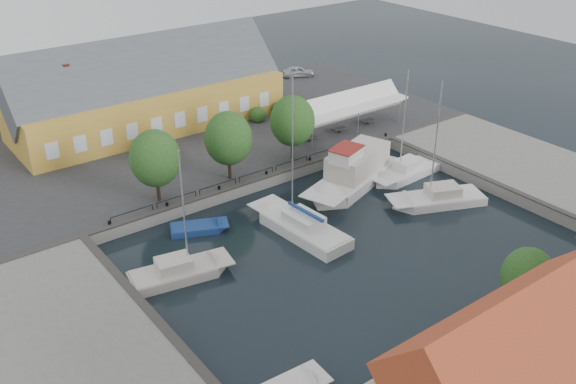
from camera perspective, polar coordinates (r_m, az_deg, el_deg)
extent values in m
plane|color=black|center=(50.75, 4.07, -4.01)|extent=(140.00, 140.00, 0.00)
cube|color=#2D2D30|center=(67.60, -8.69, 4.58)|extent=(56.00, 26.00, 1.00)
cube|color=slate|center=(40.55, -19.05, -14.17)|extent=(12.00, 24.00, 1.00)
cube|color=slate|center=(64.58, 20.32, 1.98)|extent=(12.00, 24.00, 1.00)
cube|color=#383533|center=(57.40, -2.57, 1.20)|extent=(56.00, 0.60, 0.12)
cube|color=#383533|center=(41.52, -11.70, -10.90)|extent=(0.60, 24.00, 0.12)
cube|color=#383533|center=(59.97, 17.31, 1.10)|extent=(0.60, 24.00, 0.12)
cylinder|color=black|center=(52.01, -15.60, -2.68)|extent=(0.24, 0.24, 0.40)
cylinder|color=black|center=(53.64, -10.71, -1.12)|extent=(0.24, 0.24, 0.40)
cylinder|color=black|center=(55.67, -6.14, 0.34)|extent=(0.24, 0.24, 0.40)
cylinder|color=black|center=(58.06, -1.93, 1.69)|extent=(0.24, 0.24, 0.40)
cylinder|color=black|center=(60.78, 1.94, 2.92)|extent=(0.24, 0.24, 0.40)
cylinder|color=black|center=(63.76, 5.46, 4.02)|extent=(0.24, 0.24, 0.40)
cylinder|color=black|center=(66.99, 8.67, 5.01)|extent=(0.24, 0.24, 0.40)
cube|color=gold|center=(70.02, -12.29, 7.49)|extent=(28.00, 10.00, 4.50)
cube|color=#474C51|center=(68.94, -12.58, 10.22)|extent=(28.56, 7.60, 7.60)
cube|color=gold|center=(72.48, -21.48, 6.45)|extent=(6.00, 6.00, 3.50)
cube|color=brown|center=(65.72, -19.12, 10.23)|extent=(0.60, 0.60, 1.20)
cube|color=white|center=(67.41, 5.26, 7.64)|extent=(14.00, 4.00, 0.25)
cylinder|color=silver|center=(62.97, 2.19, 4.96)|extent=(0.10, 0.10, 2.70)
cylinder|color=silver|center=(65.59, 0.21, 5.93)|extent=(0.10, 0.10, 2.70)
cylinder|color=silver|center=(66.64, 6.24, 6.11)|extent=(0.10, 0.10, 2.70)
cylinder|color=silver|center=(69.13, 4.22, 7.00)|extent=(0.10, 0.10, 2.70)
cylinder|color=silver|center=(70.64, 9.86, 7.12)|extent=(0.10, 0.10, 2.70)
cylinder|color=silver|center=(72.99, 7.83, 7.94)|extent=(0.10, 0.10, 2.70)
cylinder|color=black|center=(54.38, -11.46, 0.23)|extent=(0.30, 0.30, 2.10)
ellipsoid|color=#1A4217|center=(53.17, -11.74, 2.95)|extent=(4.20, 4.20, 4.83)
cylinder|color=black|center=(57.29, -5.21, 2.15)|extent=(0.30, 0.30, 2.10)
ellipsoid|color=#1A4217|center=(56.14, -5.33, 4.77)|extent=(4.20, 4.20, 4.83)
cylinder|color=black|center=(60.87, 0.39, 3.85)|extent=(0.30, 0.30, 2.10)
ellipsoid|color=#1A4217|center=(59.79, 0.40, 6.34)|extent=(4.20, 4.20, 4.83)
imported|color=#B9BDC1|center=(85.48, 0.89, 10.67)|extent=(4.58, 3.31, 1.45)
imported|color=#5D1715|center=(62.96, -11.59, 3.83)|extent=(2.59, 4.98, 1.56)
cube|color=silver|center=(50.76, 1.55, -3.74)|extent=(3.53, 8.07, 1.50)
cube|color=silver|center=(50.98, 0.82, -2.55)|extent=(3.53, 9.63, 0.08)
cube|color=silver|center=(50.25, 1.42, -2.43)|extent=(2.24, 3.29, 0.90)
cylinder|color=silver|center=(48.72, 0.40, 3.70)|extent=(0.12, 0.12, 11.80)
cube|color=navy|center=(49.75, 1.58, -1.77)|extent=(0.51, 3.94, 0.22)
cube|color=silver|center=(59.50, 6.11, 1.03)|extent=(10.51, 6.69, 1.80)
cube|color=silver|center=(58.11, 5.57, 1.41)|extent=(12.33, 7.20, 0.08)
cube|color=beige|center=(58.64, 6.21, 2.78)|extent=(7.42, 5.17, 2.20)
cube|color=silver|center=(56.28, 5.19, 3.30)|extent=(3.22, 2.80, 1.20)
cube|color=maroon|center=(56.02, 5.22, 3.90)|extent=(3.49, 2.99, 0.10)
cube|color=silver|center=(61.43, 10.59, 1.53)|extent=(6.33, 2.96, 1.30)
cube|color=silver|center=(60.58, 10.17, 1.91)|extent=(7.56, 2.93, 0.08)
cube|color=silver|center=(60.83, 10.59, 2.46)|extent=(2.57, 1.91, 0.90)
cylinder|color=silver|center=(58.37, 10.26, 6.03)|extent=(0.12, 0.12, 9.67)
cube|color=silver|center=(57.16, 13.64, -0.87)|extent=(7.43, 5.31, 1.30)
cube|color=silver|center=(56.47, 12.93, -0.36)|extent=(8.65, 5.74, 0.08)
cube|color=beige|center=(56.56, 13.61, 0.13)|extent=(3.29, 2.86, 0.90)
cylinder|color=silver|center=(54.12, 13.00, 4.37)|extent=(0.12, 0.12, 10.29)
cube|color=beige|center=(46.56, -10.19, -7.56)|extent=(6.36, 3.63, 1.30)
cube|color=beige|center=(46.33, -9.37, -6.64)|extent=(7.52, 3.74, 0.08)
cube|color=beige|center=(45.95, -10.13, -6.34)|extent=(2.67, 2.17, 0.90)
cylinder|color=silver|center=(44.12, -9.25, -1.71)|extent=(0.12, 0.12, 8.99)
cube|color=navy|center=(51.93, -8.32, -3.40)|extent=(4.20, 3.24, 0.80)
cube|color=navy|center=(51.73, -7.83, -2.93)|extent=(4.86, 3.47, 0.08)
cube|color=#B14326|center=(27.11, 20.84, -14.11)|extent=(11.33, 6.50, 6.50)
cube|color=brown|center=(24.20, 17.74, -14.12)|extent=(0.70, 0.70, 1.00)
cube|color=brown|center=(27.77, 23.95, -9.58)|extent=(0.60, 0.60, 0.80)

